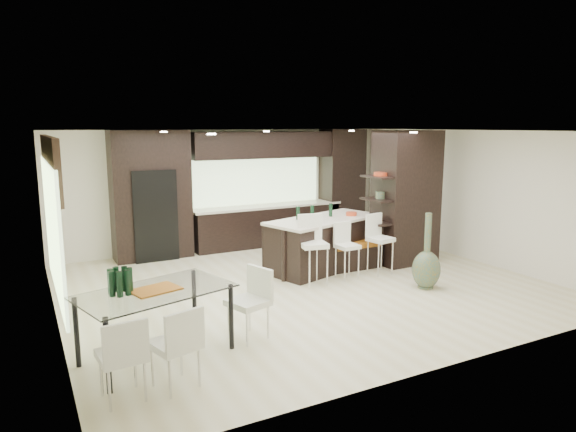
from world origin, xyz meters
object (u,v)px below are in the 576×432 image
stool_left (313,257)px  chair_far (122,361)px  stool_mid (347,256)px  chair_end (248,307)px  floor_vase (427,251)px  dining_table (157,324)px  chair_near (175,350)px  stool_right (380,250)px  bench (345,255)px  kitchen_island (324,243)px

stool_left → chair_far: (-3.70, -2.41, -0.09)m
stool_mid → chair_end: size_ratio=0.97×
stool_left → floor_vase: 1.96m
dining_table → floor_vase: bearing=-9.1°
stool_mid → chair_near: chair_near is taller
stool_right → chair_near: 5.23m
stool_left → chair_end: (-1.95, -1.61, -0.07)m
bench → stool_right: bearing=-55.3°
stool_right → chair_far: (-5.19, -2.43, -0.04)m
kitchen_island → chair_far: bearing=-160.5°
stool_mid → chair_near: (-3.89, -2.45, 0.00)m
stool_mid → dining_table: bearing=-159.8°
stool_mid → floor_vase: bearing=-53.8°
bench → chair_end: 3.75m
stool_left → stool_right: (1.49, 0.02, -0.04)m
stool_left → stool_right: size_ratio=1.09×
bench → floor_vase: 1.81m
stool_right → dining_table: size_ratio=0.52×
stool_right → bench: size_ratio=0.64×
floor_vase → dining_table: (-4.78, -0.54, -0.24)m
stool_mid → dining_table: (-3.89, -1.64, 0.00)m
kitchen_island → chair_end: bearing=-154.4°
kitchen_island → bench: bearing=-51.6°
chair_end → stool_right: bearing=-82.6°
stool_mid → dining_table: 4.22m
stool_right → chair_end: bearing=-164.2°
chair_near → chair_end: chair_end is taller
kitchen_island → dining_table: bearing=-164.5°
stool_mid → stool_right: bearing=-4.1°
chair_far → chair_end: (1.75, 0.80, 0.02)m
chair_far → chair_end: bearing=20.0°
stool_mid → chair_near: size_ratio=1.00×
kitchen_island → chair_far: (-4.44, -3.25, -0.09)m
stool_right → floor_vase: floor_vase is taller
kitchen_island → chair_end: (-2.69, -2.45, -0.07)m
chair_end → dining_table: bearing=72.1°
stool_mid → kitchen_island: bearing=87.2°
stool_left → chair_far: size_ratio=1.21×
kitchen_island → bench: kitchen_island is taller
stool_left → dining_table: stool_left is taller
stool_right → bench: 0.74m
stool_left → stool_right: bearing=12.6°
floor_vase → chair_far: (-5.34, -1.34, -0.25)m
kitchen_island → stool_mid: (0.00, -0.81, -0.08)m
chair_end → kitchen_island: bearing=-65.6°
stool_left → stool_mid: stool_left is taller
chair_end → bench: bearing=-71.7°
bench → chair_end: chair_end is taller
bench → chair_near: size_ratio=1.69×
stool_left → floor_vase: size_ratio=0.76×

